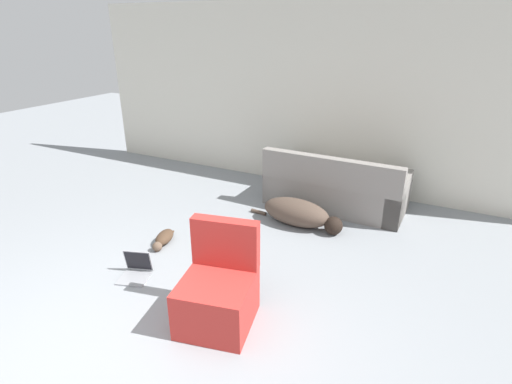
{
  "coord_description": "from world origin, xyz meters",
  "views": [
    {
      "loc": [
        2.08,
        -1.46,
        2.38
      ],
      "look_at": [
        0.29,
        2.07,
        0.73
      ],
      "focal_mm": 28.0,
      "sensor_mm": 36.0,
      "label": 1
    }
  ],
  "objects_px": {
    "couch": "(335,189)",
    "laptop_open": "(136,268)",
    "side_chair": "(218,292)",
    "dog": "(299,213)",
    "cat": "(163,239)"
  },
  "relations": [
    {
      "from": "couch",
      "to": "laptop_open",
      "type": "relative_size",
      "value": 5.11
    },
    {
      "from": "couch",
      "to": "cat",
      "type": "relative_size",
      "value": 3.69
    },
    {
      "from": "dog",
      "to": "side_chair",
      "type": "xyz_separation_m",
      "value": [
        0.04,
        -2.01,
        0.12
      ]
    },
    {
      "from": "dog",
      "to": "couch",
      "type": "bearing_deg",
      "value": 77.89
    },
    {
      "from": "couch",
      "to": "side_chair",
      "type": "relative_size",
      "value": 2.2
    },
    {
      "from": "dog",
      "to": "laptop_open",
      "type": "relative_size",
      "value": 3.51
    },
    {
      "from": "couch",
      "to": "dog",
      "type": "relative_size",
      "value": 1.46
    },
    {
      "from": "cat",
      "to": "couch",
      "type": "bearing_deg",
      "value": 127.58
    },
    {
      "from": "couch",
      "to": "cat",
      "type": "xyz_separation_m",
      "value": [
        -1.49,
        -1.95,
        -0.2
      ]
    },
    {
      "from": "laptop_open",
      "to": "dog",
      "type": "bearing_deg",
      "value": 41.04
    },
    {
      "from": "laptop_open",
      "to": "side_chair",
      "type": "relative_size",
      "value": 0.43
    },
    {
      "from": "laptop_open",
      "to": "side_chair",
      "type": "distance_m",
      "value": 1.15
    },
    {
      "from": "couch",
      "to": "laptop_open",
      "type": "bearing_deg",
      "value": 64.42
    },
    {
      "from": "couch",
      "to": "cat",
      "type": "height_order",
      "value": "couch"
    },
    {
      "from": "couch",
      "to": "dog",
      "type": "xyz_separation_m",
      "value": [
        -0.24,
        -0.77,
        -0.1
      ]
    }
  ]
}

